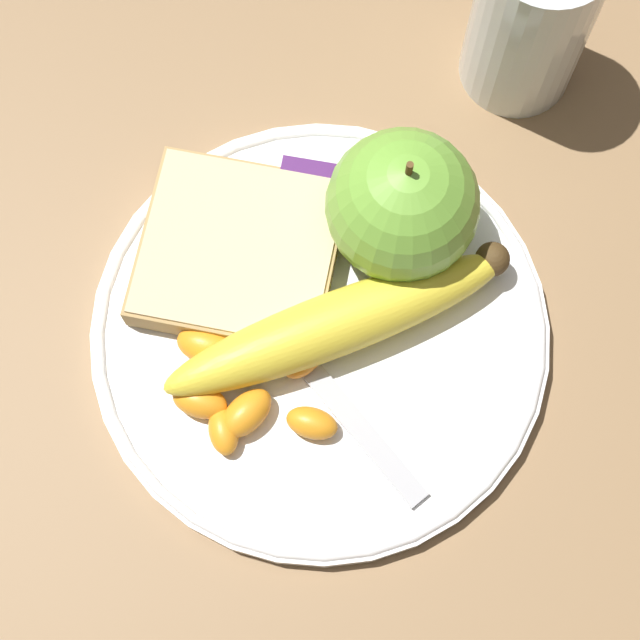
% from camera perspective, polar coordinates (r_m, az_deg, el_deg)
% --- Properties ---
extents(ground_plane, '(3.00, 3.00, 0.00)m').
position_cam_1_polar(ground_plane, '(0.60, -0.00, -0.91)').
color(ground_plane, olive).
extents(plate, '(0.25, 0.25, 0.01)m').
position_cam_1_polar(plate, '(0.59, -0.00, -0.69)').
color(plate, white).
rests_on(plate, ground_plane).
extents(juice_glass, '(0.07, 0.07, 0.11)m').
position_cam_1_polar(juice_glass, '(0.63, 11.17, 15.46)').
color(juice_glass, silver).
rests_on(juice_glass, ground_plane).
extents(apple, '(0.08, 0.08, 0.09)m').
position_cam_1_polar(apple, '(0.57, 4.42, 6.10)').
color(apple, '#72B23D').
rests_on(apple, plate).
extents(banana, '(0.18, 0.13, 0.03)m').
position_cam_1_polar(banana, '(0.57, 1.14, 0.18)').
color(banana, yellow).
rests_on(banana, plate).
extents(bread_slice, '(0.11, 0.10, 0.02)m').
position_cam_1_polar(bread_slice, '(0.59, -4.34, 3.63)').
color(bread_slice, '#AB8751').
rests_on(bread_slice, plate).
extents(fork, '(0.14, 0.13, 0.00)m').
position_cam_1_polar(fork, '(0.58, -1.23, -1.81)').
color(fork, '#B2B2B7').
rests_on(fork, plate).
extents(jam_packet, '(0.05, 0.04, 0.02)m').
position_cam_1_polar(jam_packet, '(0.60, -0.05, 6.35)').
color(jam_packet, white).
rests_on(jam_packet, plate).
extents(orange_segment_0, '(0.02, 0.03, 0.01)m').
position_cam_1_polar(orange_segment_0, '(0.57, -5.18, -5.92)').
color(orange_segment_0, orange).
rests_on(orange_segment_0, plate).
extents(orange_segment_1, '(0.03, 0.04, 0.02)m').
position_cam_1_polar(orange_segment_1, '(0.57, -0.79, -1.69)').
color(orange_segment_1, orange).
rests_on(orange_segment_1, plate).
extents(orange_segment_2, '(0.04, 0.02, 0.02)m').
position_cam_1_polar(orange_segment_2, '(0.57, -6.01, -1.38)').
color(orange_segment_2, orange).
rests_on(orange_segment_2, plate).
extents(orange_segment_3, '(0.03, 0.02, 0.02)m').
position_cam_1_polar(orange_segment_3, '(0.57, -6.43, -4.31)').
color(orange_segment_3, orange).
rests_on(orange_segment_3, plate).
extents(orange_segment_4, '(0.03, 0.02, 0.02)m').
position_cam_1_polar(orange_segment_4, '(0.56, -0.44, -5.52)').
color(orange_segment_4, orange).
rests_on(orange_segment_4, plate).
extents(orange_segment_5, '(0.03, 0.04, 0.02)m').
position_cam_1_polar(orange_segment_5, '(0.56, -3.95, -4.98)').
color(orange_segment_5, orange).
rests_on(orange_segment_5, plate).
extents(orange_segment_6, '(0.03, 0.02, 0.01)m').
position_cam_1_polar(orange_segment_6, '(0.57, -5.05, -2.14)').
color(orange_segment_6, orange).
rests_on(orange_segment_6, plate).
extents(orange_segment_7, '(0.03, 0.04, 0.02)m').
position_cam_1_polar(orange_segment_7, '(0.58, -6.00, -0.16)').
color(orange_segment_7, orange).
rests_on(orange_segment_7, plate).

